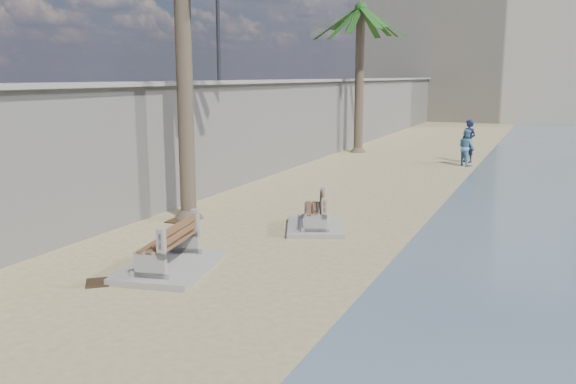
% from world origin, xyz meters
% --- Properties ---
extents(seawall, '(0.45, 70.00, 3.50)m').
position_xyz_m(seawall, '(-5.20, 20.00, 1.75)').
color(seawall, gray).
rests_on(seawall, ground_plane).
extents(wall_cap, '(0.80, 70.00, 0.12)m').
position_xyz_m(wall_cap, '(-5.20, 20.00, 3.55)').
color(wall_cap, gray).
rests_on(wall_cap, seawall).
extents(end_building, '(18.00, 12.00, 14.00)m').
position_xyz_m(end_building, '(-2.00, 52.00, 7.00)').
color(end_building, '#B7AA93').
rests_on(end_building, ground_plane).
extents(bench_near, '(1.97, 2.54, 0.96)m').
position_xyz_m(bench_near, '(-1.87, 4.32, 0.42)').
color(bench_near, gray).
rests_on(bench_near, ground_plane).
extents(bench_far, '(2.02, 2.37, 0.84)m').
position_xyz_m(bench_far, '(-0.44, 8.55, 0.37)').
color(bench_far, gray).
rests_on(bench_far, ground_plane).
extents(palm_back, '(5.00, 5.00, 7.84)m').
position_xyz_m(palm_back, '(-4.08, 23.90, 6.84)').
color(palm_back, brown).
rests_on(palm_back, ground_plane).
extents(person_a, '(0.94, 0.86, 2.17)m').
position_xyz_m(person_a, '(1.44, 22.27, 1.09)').
color(person_a, '#151B3B').
rests_on(person_a, ground_plane).
extents(person_b, '(1.04, 1.04, 1.72)m').
position_xyz_m(person_b, '(1.49, 21.26, 0.86)').
color(person_b, '#528BAB').
rests_on(person_b, ground_plane).
extents(debris_c, '(0.65, 0.53, 0.03)m').
position_xyz_m(debris_c, '(-3.95, 7.80, 0.01)').
color(debris_c, '#382616').
rests_on(debris_c, ground_plane).
extents(debris_d, '(0.65, 0.66, 0.03)m').
position_xyz_m(debris_d, '(-2.63, 3.13, 0.01)').
color(debris_d, '#382616').
rests_on(debris_d, ground_plane).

